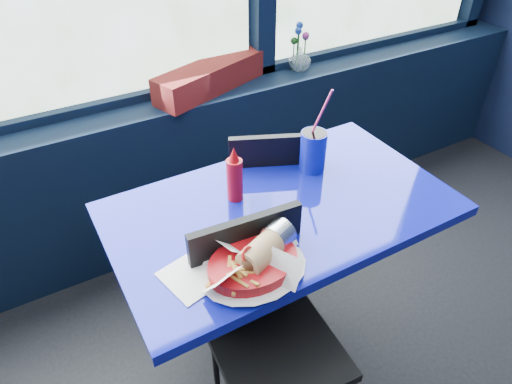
% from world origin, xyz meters
% --- Properties ---
extents(window_sill, '(5.00, 0.26, 0.80)m').
position_xyz_m(window_sill, '(0.00, 2.87, 0.40)').
color(window_sill, black).
rests_on(window_sill, ground).
extents(near_table, '(1.20, 0.70, 0.75)m').
position_xyz_m(near_table, '(0.30, 2.00, 0.57)').
color(near_table, black).
rests_on(near_table, ground).
extents(chair_near_front, '(0.42, 0.43, 0.87)m').
position_xyz_m(chair_near_front, '(0.10, 1.76, 0.50)').
color(chair_near_front, black).
rests_on(chair_near_front, ground).
extents(chair_near_back, '(0.52, 0.52, 0.88)m').
position_xyz_m(chair_near_back, '(0.38, 2.33, 0.50)').
color(chair_near_back, black).
rests_on(chair_near_back, ground).
extents(planter_box, '(0.66, 0.37, 0.13)m').
position_xyz_m(planter_box, '(0.46, 2.89, 0.86)').
color(planter_box, maroon).
rests_on(planter_box, window_sill).
extents(flower_vase, '(0.15, 0.15, 0.25)m').
position_xyz_m(flower_vase, '(0.96, 2.87, 0.88)').
color(flower_vase, silver).
rests_on(flower_vase, window_sill).
extents(food_basket, '(0.30, 0.29, 0.11)m').
position_xyz_m(food_basket, '(0.06, 1.78, 0.79)').
color(food_basket, '#AA0B11').
rests_on(food_basket, near_table).
extents(ketchup_bottle, '(0.06, 0.06, 0.21)m').
position_xyz_m(ketchup_bottle, '(0.18, 2.12, 0.84)').
color(ketchup_bottle, '#AA0B11').
rests_on(ketchup_bottle, near_table).
extents(soda_cup, '(0.10, 0.10, 0.34)m').
position_xyz_m(soda_cup, '(0.52, 2.13, 0.83)').
color(soda_cup, '#0D1599').
rests_on(soda_cup, near_table).
extents(napkin, '(0.20, 0.20, 0.00)m').
position_xyz_m(napkin, '(-0.10, 1.85, 0.75)').
color(napkin, white).
rests_on(napkin, near_table).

